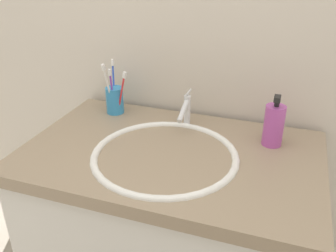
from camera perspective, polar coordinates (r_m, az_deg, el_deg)
The scene contains 9 objects.
tiled_wall_back at distance 1.38m, azimuth 5.17°, elevation 14.17°, with size 2.14×0.04×2.40m, color beige.
sink_basin at distance 1.18m, azimuth -0.48°, elevation -6.47°, with size 0.46×0.46×0.13m.
faucet at distance 1.32m, azimuth 2.79°, elevation 2.54°, with size 0.02×0.14×0.12m.
toothbrush_cup at distance 1.44m, azimuth -8.20°, elevation 3.96°, with size 0.07×0.07×0.10m, color #338CCC.
toothbrush_blue at distance 1.44m, azimuth -8.39°, elevation 6.79°, with size 0.01×0.03×0.20m.
toothbrush_red at distance 1.39m, azimuth -7.13°, elevation 5.48°, with size 0.05×0.02×0.17m.
toothbrush_white at distance 1.39m, azimuth -9.21°, elevation 6.07°, with size 0.02×0.06×0.21m.
toothbrush_purple at distance 1.40m, azimuth -8.66°, elevation 5.76°, with size 0.01×0.03×0.18m.
soap_dispenser at distance 1.24m, azimuth 15.99°, elevation 0.17°, with size 0.06×0.06×0.17m.
Camera 1 is at (0.33, -0.97, 1.49)m, focal length 39.55 mm.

